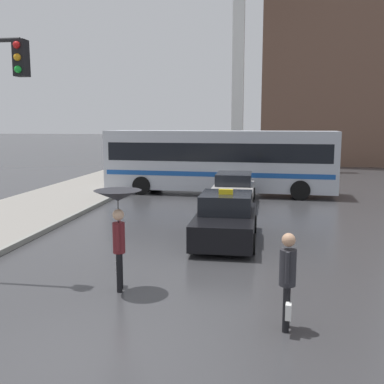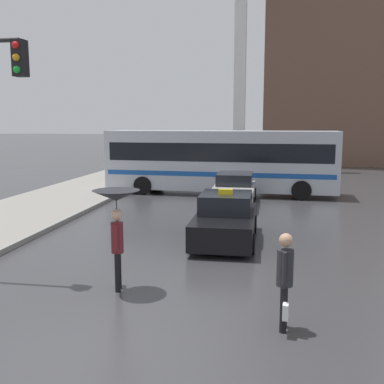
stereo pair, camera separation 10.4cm
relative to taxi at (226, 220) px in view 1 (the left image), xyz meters
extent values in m
plane|color=#38383A|center=(-1.75, -7.79, -0.69)|extent=(300.00, 300.00, 0.00)
cube|color=black|center=(0.00, -0.05, -0.15)|extent=(1.80, 4.17, 0.74)
cube|color=black|center=(0.00, 0.16, 0.52)|extent=(1.58, 1.87, 0.60)
cylinder|color=black|center=(0.85, -1.34, -0.39)|extent=(0.20, 0.60, 0.60)
cylinder|color=black|center=(-0.86, -1.34, -0.39)|extent=(0.20, 0.60, 0.60)
cylinder|color=black|center=(0.85, 1.24, -0.39)|extent=(0.20, 0.60, 0.60)
cylinder|color=black|center=(-0.86, 1.24, -0.39)|extent=(0.20, 0.60, 0.60)
cube|color=yellow|center=(0.00, -0.05, 0.90)|extent=(0.44, 0.16, 0.16)
cube|color=#B7B2AD|center=(-0.17, 6.54, -0.15)|extent=(1.80, 4.63, 0.75)
cube|color=black|center=(-0.17, 6.77, 0.49)|extent=(1.58, 2.08, 0.52)
cylinder|color=black|center=(0.69, 5.11, -0.39)|extent=(0.20, 0.60, 0.60)
cylinder|color=black|center=(-1.02, 5.11, -0.39)|extent=(0.20, 0.60, 0.60)
cylinder|color=black|center=(0.69, 7.98, -0.39)|extent=(0.20, 0.60, 0.60)
cylinder|color=black|center=(-1.02, 7.98, -0.39)|extent=(0.20, 0.60, 0.60)
cube|color=#B2B7C1|center=(-1.15, 9.71, 1.11)|extent=(12.09, 3.17, 3.05)
cube|color=black|center=(-1.15, 9.71, 1.57)|extent=(11.49, 3.15, 0.93)
cube|color=#194C9E|center=(-1.15, 9.71, 0.48)|extent=(11.73, 3.17, 0.24)
cylinder|color=black|center=(3.10, 10.68, -0.21)|extent=(0.97, 0.33, 0.96)
cylinder|color=black|center=(2.96, 8.28, -0.21)|extent=(0.97, 0.33, 0.96)
cylinder|color=black|center=(-4.97, 11.13, -0.21)|extent=(0.97, 0.33, 0.96)
cylinder|color=black|center=(-5.10, 8.73, -0.21)|extent=(0.97, 0.33, 0.96)
cylinder|color=black|center=(-1.96, -4.73, -0.25)|extent=(0.14, 0.14, 0.86)
cylinder|color=black|center=(-2.00, -4.52, -0.25)|extent=(0.14, 0.14, 0.86)
cylinder|color=maroon|center=(-1.98, -4.62, 0.52)|extent=(0.32, 0.32, 0.68)
sphere|color=#DBAD89|center=(-1.98, -4.62, 1.04)|extent=(0.25, 0.25, 0.25)
cylinder|color=maroon|center=(-1.95, -4.79, 0.57)|extent=(0.08, 0.08, 0.58)
cylinder|color=maroon|center=(-2.02, -4.45, 0.57)|extent=(0.08, 0.08, 0.58)
cone|color=#232328|center=(-1.98, -4.62, 1.46)|extent=(1.04, 1.04, 0.23)
cylinder|color=black|center=(-1.98, -4.62, 1.11)|extent=(0.02, 0.02, 0.70)
cube|color=white|center=(-2.08, -4.38, -0.21)|extent=(0.13, 0.20, 0.28)
cylinder|color=black|center=(1.60, -5.91, -0.27)|extent=(0.13, 0.13, 0.83)
cylinder|color=black|center=(1.57, -6.13, -0.27)|extent=(0.13, 0.13, 0.83)
cylinder|color=#28282D|center=(1.59, -6.02, 0.48)|extent=(0.33, 0.33, 0.66)
sphere|color=tan|center=(1.59, -6.02, 0.98)|extent=(0.24, 0.24, 0.24)
cylinder|color=#28282D|center=(1.61, -5.83, 0.53)|extent=(0.08, 0.08, 0.56)
cylinder|color=#28282D|center=(1.56, -6.21, 0.53)|extent=(0.08, 0.08, 0.56)
cube|color=white|center=(1.60, -6.29, -0.23)|extent=(0.12, 0.19, 0.28)
cube|color=black|center=(-4.27, -4.23, 4.44)|extent=(0.28, 0.28, 0.80)
sphere|color=red|center=(-4.27, -4.39, 4.70)|extent=(0.16, 0.16, 0.16)
sphere|color=orange|center=(-4.27, -4.39, 4.44)|extent=(0.16, 0.16, 0.16)
sphere|color=green|center=(-4.27, -4.39, 4.18)|extent=(0.16, 0.16, 0.16)
cube|color=white|center=(-0.93, 22.44, 10.26)|extent=(0.90, 0.90, 21.89)
camera|label=1|loc=(1.09, -13.85, 3.00)|focal=42.00mm
camera|label=2|loc=(1.19, -13.83, 3.00)|focal=42.00mm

